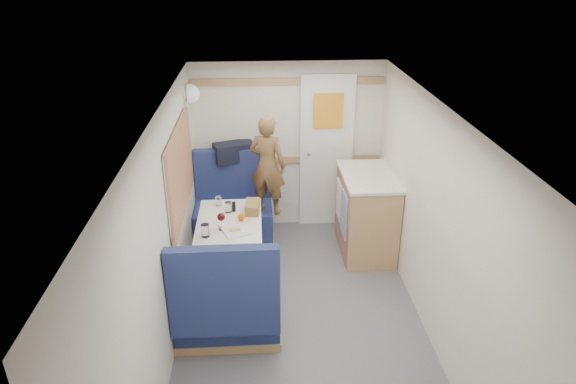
{
  "coord_description": "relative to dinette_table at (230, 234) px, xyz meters",
  "views": [
    {
      "loc": [
        -0.36,
        -3.42,
        3.05
      ],
      "look_at": [
        -0.09,
        0.9,
        1.05
      ],
      "focal_mm": 32.0,
      "sensor_mm": 36.0,
      "label": 1
    }
  ],
  "objects": [
    {
      "name": "person",
      "position": [
        0.39,
        0.69,
        0.44
      ],
      "size": [
        0.47,
        0.4,
        1.1
      ],
      "primitive_type": "imported",
      "rotation": [
        0.0,
        0.0,
        2.76
      ],
      "color": "brown",
      "rests_on": "bench_far"
    },
    {
      "name": "side_window",
      "position": [
        -0.43,
        0.0,
        0.68
      ],
      "size": [
        0.04,
        1.3,
        0.72
      ],
      "primitive_type": "cube",
      "color": "#A1A88E",
      "rests_on": "wall_left"
    },
    {
      "name": "bench_far",
      "position": [
        -0.0,
        0.86,
        -0.27
      ],
      "size": [
        0.9,
        0.59,
        1.05
      ],
      "color": "navy",
      "rests_on": "floor"
    },
    {
      "name": "galley_counter",
      "position": [
        1.47,
        0.55,
        -0.1
      ],
      "size": [
        0.57,
        0.92,
        0.92
      ],
      "color": "#935D42",
      "rests_on": "floor"
    },
    {
      "name": "dome_light",
      "position": [
        -0.39,
        0.85,
        1.18
      ],
      "size": [
        0.2,
        0.2,
        0.2
      ],
      "primitive_type": "sphere",
      "color": "white",
      "rests_on": "wall_left"
    },
    {
      "name": "dinette_table",
      "position": [
        0.0,
        0.0,
        0.0
      ],
      "size": [
        0.62,
        0.92,
        0.72
      ],
      "color": "white",
      "rests_on": "floor"
    },
    {
      "name": "wall_left",
      "position": [
        -0.45,
        -1.0,
        0.43
      ],
      "size": [
        0.02,
        4.5,
        2.0
      ],
      "primitive_type": "cube",
      "color": "silver",
      "rests_on": "floor"
    },
    {
      "name": "duffel_bag",
      "position": [
        0.02,
        1.12,
        0.44
      ],
      "size": [
        0.49,
        0.35,
        0.21
      ],
      "primitive_type": "cube",
      "rotation": [
        0.0,
        0.0,
        0.34
      ],
      "color": "black",
      "rests_on": "ledge"
    },
    {
      "name": "floor",
      "position": [
        0.65,
        -1.0,
        -0.57
      ],
      "size": [
        4.5,
        4.5,
        0.0
      ],
      "primitive_type": "plane",
      "color": "#515156",
      "rests_on": "ground"
    },
    {
      "name": "bread_loaf",
      "position": [
        0.22,
        0.16,
        0.21
      ],
      "size": [
        0.15,
        0.25,
        0.1
      ],
      "primitive_type": "cube",
      "rotation": [
        0.0,
        0.0,
        -0.07
      ],
      "color": "olive",
      "rests_on": "dinette_table"
    },
    {
      "name": "tumbler_right",
      "position": [
        -0.01,
        0.17,
        0.21
      ],
      "size": [
        0.07,
        0.07,
        0.11
      ],
      "primitive_type": "cylinder",
      "color": "silver",
      "rests_on": "dinette_table"
    },
    {
      "name": "oak_trim_low",
      "position": [
        0.65,
        1.23,
        0.28
      ],
      "size": [
        2.15,
        0.02,
        0.08
      ],
      "primitive_type": "cube",
      "color": "#935D42",
      "rests_on": "wall_back"
    },
    {
      "name": "oak_trim_high",
      "position": [
        0.65,
        1.23,
        1.21
      ],
      "size": [
        2.15,
        0.02,
        0.08
      ],
      "primitive_type": "cube",
      "color": "#935D42",
      "rests_on": "wall_back"
    },
    {
      "name": "tumbler_left",
      "position": [
        -0.2,
        -0.31,
        0.22
      ],
      "size": [
        0.08,
        0.08,
        0.12
      ],
      "primitive_type": "cylinder",
      "color": "white",
      "rests_on": "dinette_table"
    },
    {
      "name": "wall_right",
      "position": [
        1.75,
        -1.0,
        0.43
      ],
      "size": [
        0.02,
        4.5,
        2.0
      ],
      "primitive_type": "cube",
      "color": "silver",
      "rests_on": "floor"
    },
    {
      "name": "rear_door",
      "position": [
        1.1,
        1.22,
        0.41
      ],
      "size": [
        0.62,
        0.12,
        1.86
      ],
      "color": "white",
      "rests_on": "wall_back"
    },
    {
      "name": "tray",
      "position": [
        0.06,
        -0.21,
        0.16
      ],
      "size": [
        0.33,
        0.37,
        0.02
      ],
      "primitive_type": "cube",
      "rotation": [
        0.0,
        0.0,
        0.38
      ],
      "color": "white",
      "rests_on": "dinette_table"
    },
    {
      "name": "bench_near",
      "position": [
        -0.0,
        -0.86,
        -0.27
      ],
      "size": [
        0.9,
        0.59,
        1.05
      ],
      "color": "navy",
      "rests_on": "floor"
    },
    {
      "name": "ceiling",
      "position": [
        0.65,
        -1.0,
        1.43
      ],
      "size": [
        4.5,
        4.5,
        0.0
      ],
      "primitive_type": "plane",
      "rotation": [
        3.14,
        0.0,
        0.0
      ],
      "color": "silver",
      "rests_on": "wall_back"
    },
    {
      "name": "wall_back",
      "position": [
        0.65,
        1.25,
        0.43
      ],
      "size": [
        2.2,
        0.02,
        2.0
      ],
      "primitive_type": "cube",
      "color": "silver",
      "rests_on": "floor"
    },
    {
      "name": "cheese_block",
      "position": [
        0.07,
        -0.24,
        0.19
      ],
      "size": [
        0.09,
        0.06,
        0.03
      ],
      "primitive_type": "cube",
      "rotation": [
        0.0,
        0.0,
        0.03
      ],
      "color": "#E9E286",
      "rests_on": "tray"
    },
    {
      "name": "tumbler_mid",
      "position": [
        -0.12,
        0.32,
        0.2
      ],
      "size": [
        0.06,
        0.06,
        0.1
      ],
      "primitive_type": "cylinder",
      "color": "white",
      "rests_on": "dinette_table"
    },
    {
      "name": "beer_glass",
      "position": [
        0.22,
        0.07,
        0.2
      ],
      "size": [
        0.06,
        0.06,
        0.1
      ],
      "primitive_type": "cylinder",
      "color": "brown",
      "rests_on": "dinette_table"
    },
    {
      "name": "orange_fruit",
      "position": [
        0.12,
        -0.05,
        0.21
      ],
      "size": [
        0.07,
        0.07,
        0.07
      ],
      "primitive_type": "sphere",
      "color": "orange",
      "rests_on": "tray"
    },
    {
      "name": "pepper_grinder",
      "position": [
        0.04,
        0.18,
        0.2
      ],
      "size": [
        0.04,
        0.04,
        0.1
      ],
      "primitive_type": "cylinder",
      "color": "black",
      "rests_on": "dinette_table"
    },
    {
      "name": "ledge",
      "position": [
        -0.0,
        1.12,
        0.31
      ],
      "size": [
        0.9,
        0.14,
        0.04
      ],
      "primitive_type": "cube",
      "color": "#935D42",
      "rests_on": "bench_far"
    },
    {
      "name": "wine_glass",
      "position": [
        -0.06,
        -0.19,
        0.28
      ],
      "size": [
        0.08,
        0.08,
        0.17
      ],
      "color": "white",
      "rests_on": "dinette_table"
    }
  ]
}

